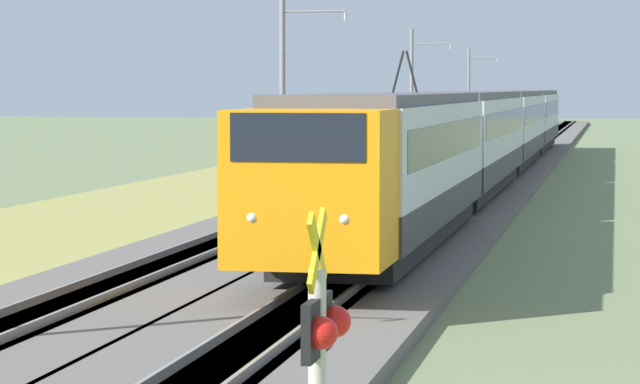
% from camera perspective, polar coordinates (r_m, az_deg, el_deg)
% --- Properties ---
extents(ballast_main, '(240.00, 4.40, 0.30)m').
position_cam_1_polar(ballast_main, '(61.76, 2.09, 0.20)').
color(ballast_main, '#605B56').
rests_on(ballast_main, ground).
extents(ballast_adjacent, '(240.00, 4.40, 0.30)m').
position_cam_1_polar(ballast_adjacent, '(61.24, 6.06, 0.15)').
color(ballast_adjacent, '#605B56').
rests_on(ballast_adjacent, ground).
extents(track_main, '(240.00, 1.57, 0.45)m').
position_cam_1_polar(track_main, '(61.76, 2.09, 0.21)').
color(track_main, '#4C4238').
rests_on(track_main, ground).
extents(track_adjacent, '(240.00, 1.57, 0.45)m').
position_cam_1_polar(track_adjacent, '(61.24, 6.06, 0.16)').
color(track_adjacent, '#4C4238').
rests_on(track_adjacent, ground).
extents(grass_verge, '(240.00, 8.96, 0.12)m').
position_cam_1_polar(grass_verge, '(63.02, -3.46, 0.19)').
color(grass_verge, '#99934C').
rests_on(grass_verge, ground).
extents(passenger_train, '(78.75, 2.98, 5.12)m').
position_cam_1_polar(passenger_train, '(65.15, 6.38, 2.36)').
color(passenger_train, orange).
rests_on(passenger_train, ground).
extents(catenary_mast_mid, '(0.22, 2.56, 7.92)m').
position_cam_1_polar(catenary_mast_mid, '(57.00, -1.36, 3.87)').
color(catenary_mast_mid, slate).
rests_on(catenary_mast_mid, ground).
extents(catenary_mast_far, '(0.22, 2.56, 7.78)m').
position_cam_1_polar(catenary_mast_far, '(93.03, 3.51, 3.84)').
color(catenary_mast_far, slate).
rests_on(catenary_mast_far, ground).
extents(catenary_mast_distant, '(0.22, 2.56, 7.61)m').
position_cam_1_polar(catenary_mast_distant, '(129.35, 5.65, 3.81)').
color(catenary_mast_distant, slate).
rests_on(catenary_mast_distant, ground).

